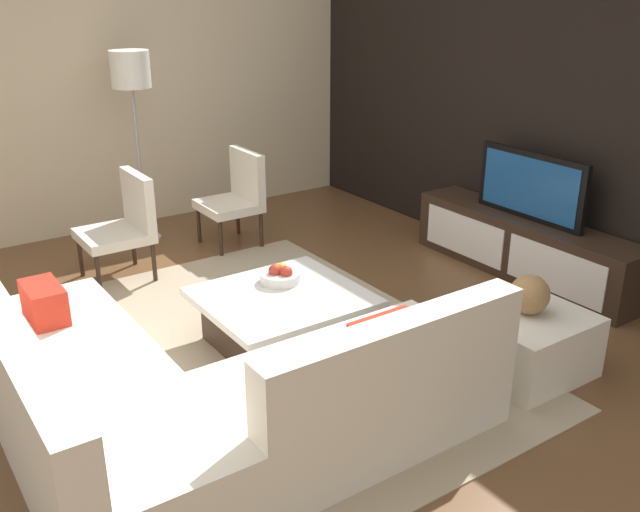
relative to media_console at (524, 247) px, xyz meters
The scene contains 14 objects.
ground_plane 2.41m from the media_console, 90.00° to the right, with size 14.00×14.00×0.00m, color brown.
feature_wall_back 1.19m from the media_console, 90.00° to the left, with size 6.40×0.12×2.80m, color black.
side_wall_left 4.05m from the media_console, 145.54° to the right, with size 0.12×5.20×2.80m, color beige.
area_rug 2.41m from the media_console, 92.39° to the right, with size 3.44×2.40×0.01m, color tan.
media_console is the anchor object (origin of this frame).
television 0.52m from the media_console, 90.00° to the left, with size 1.03×0.06×0.55m.
sectional_couch 3.28m from the media_console, 80.97° to the right, with size 2.35×2.41×0.82m.
coffee_table 2.30m from the media_console, 92.49° to the right, with size 0.96×1.04×0.38m.
accent_chair_near 3.30m from the media_console, 124.02° to the right, with size 0.54×0.54×0.87m.
floor_lamp 3.68m from the media_console, 138.98° to the right, with size 0.34×0.34×1.75m.
ottoman 1.59m from the media_console, 49.45° to the right, with size 0.70×0.70×0.40m, color silver.
fruit_bowl 2.22m from the media_console, 97.20° to the right, with size 0.28×0.28×0.13m.
accent_chair_far 2.59m from the media_console, 141.87° to the right, with size 0.53×0.49×0.87m.
decorative_ball 1.61m from the media_console, 49.45° to the right, with size 0.25×0.25×0.25m, color #997247.
Camera 1 is at (3.52, -2.08, 2.33)m, focal length 39.40 mm.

